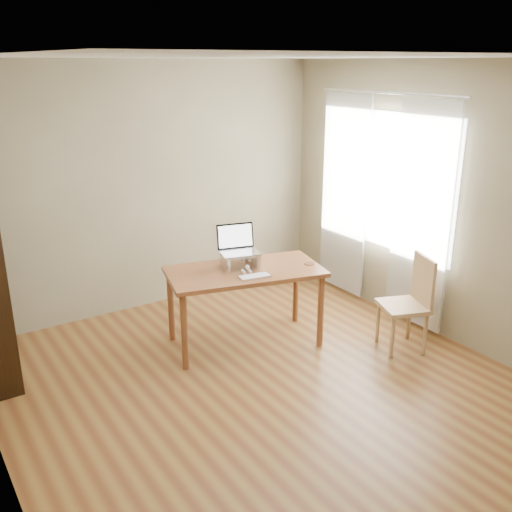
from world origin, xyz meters
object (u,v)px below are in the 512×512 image
(desk, at_px, (245,279))
(keyboard, at_px, (255,276))
(chair, at_px, (409,299))
(cat, at_px, (240,260))
(laptop, at_px, (236,246))

(desk, xyz_separation_m, keyboard, (-0.03, -0.22, 0.11))
(keyboard, xyz_separation_m, chair, (1.26, -0.68, -0.28))
(keyboard, bearing_deg, chair, -18.45)
(cat, bearing_deg, chair, -21.24)
(desk, bearing_deg, laptop, 104.30)
(keyboard, height_order, chair, chair)
(keyboard, relative_size, cat, 0.65)
(cat, height_order, chair, chair)
(laptop, xyz_separation_m, cat, (0.02, -0.03, -0.14))
(laptop, height_order, keyboard, laptop)
(cat, distance_m, chair, 1.61)
(desk, bearing_deg, chair, -21.92)
(laptop, relative_size, chair, 0.45)
(chair, bearing_deg, desk, 165.26)
(keyboard, height_order, cat, cat)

